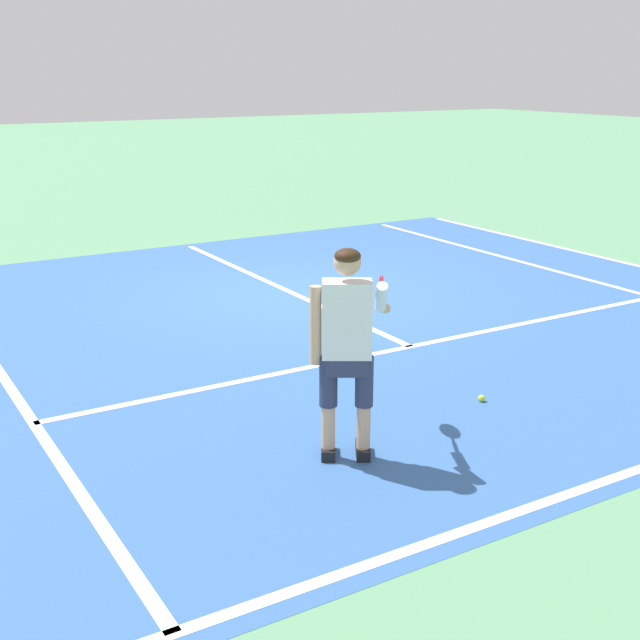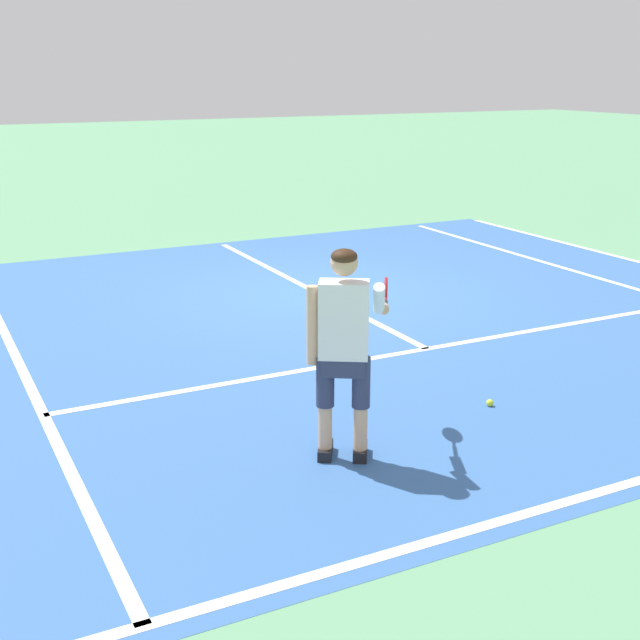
# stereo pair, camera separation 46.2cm
# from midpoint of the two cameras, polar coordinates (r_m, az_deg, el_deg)

# --- Properties ---
(ground_plane) EXTENTS (80.00, 80.00, 0.00)m
(ground_plane) POSITION_cam_midpoint_polar(r_m,az_deg,el_deg) (11.54, -2.80, 1.72)
(ground_plane) COLOR #609E70
(court_inner_surface) EXTENTS (10.98, 10.12, 0.00)m
(court_inner_surface) POSITION_cam_midpoint_polar(r_m,az_deg,el_deg) (10.63, -0.04, 0.43)
(court_inner_surface) COLOR #3866A8
(court_inner_surface) RESTS_ON ground
(line_service) EXTENTS (8.23, 0.10, 0.01)m
(line_service) POSITION_cam_midpoint_polar(r_m,az_deg,el_deg) (9.41, 4.77, -1.83)
(line_service) COLOR white
(line_service) RESTS_ON ground
(line_centre_service) EXTENTS (0.10, 6.40, 0.01)m
(line_centre_service) POSITION_cam_midpoint_polar(r_m,az_deg,el_deg) (12.04, -4.10, 2.35)
(line_centre_service) COLOR white
(line_centre_service) RESTS_ON ground
(line_singles_right) EXTENTS (0.10, 9.72, 0.01)m
(line_singles_right) POSITION_cam_midpoint_polar(r_m,az_deg,el_deg) (13.15, 15.56, 3.02)
(line_singles_right) COLOR white
(line_singles_right) RESTS_ON ground
(line_doubles_right) EXTENTS (0.10, 9.72, 0.01)m
(line_doubles_right) POSITION_cam_midpoint_polar(r_m,az_deg,el_deg) (14.16, 19.43, 3.63)
(line_doubles_right) COLOR white
(line_doubles_right) RESTS_ON ground
(tennis_player) EXTENTS (1.05, 0.89, 1.71)m
(tennis_player) POSITION_cam_midpoint_polar(r_m,az_deg,el_deg) (6.45, -0.16, -1.35)
(tennis_player) COLOR black
(tennis_player) RESTS_ON ground
(tennis_ball_near_feet) EXTENTS (0.07, 0.07, 0.07)m
(tennis_ball_near_feet) POSITION_cam_midpoint_polar(r_m,az_deg,el_deg) (7.96, 9.32, -5.31)
(tennis_ball_near_feet) COLOR #CCE02D
(tennis_ball_near_feet) RESTS_ON ground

